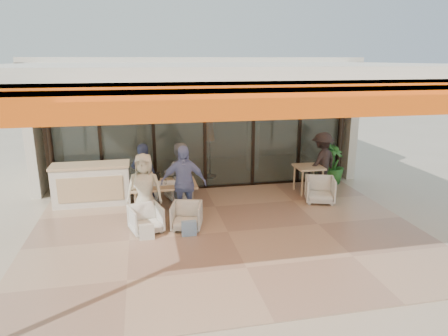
% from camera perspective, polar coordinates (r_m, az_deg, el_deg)
% --- Properties ---
extents(ground, '(70.00, 70.00, 0.00)m').
position_cam_1_polar(ground, '(8.38, 0.58, -9.26)').
color(ground, '#C6B293').
rests_on(ground, ground).
extents(terrace_floor, '(8.00, 6.00, 0.01)m').
position_cam_1_polar(terrace_floor, '(8.38, 0.58, -9.22)').
color(terrace_floor, tan).
rests_on(terrace_floor, ground).
extents(terrace_structure, '(8.00, 6.00, 3.40)m').
position_cam_1_polar(terrace_structure, '(7.36, 1.09, 13.49)').
color(terrace_structure, silver).
rests_on(terrace_structure, ground).
extents(glass_storefront, '(8.08, 0.10, 3.20)m').
position_cam_1_polar(glass_storefront, '(10.74, -2.79, 5.20)').
color(glass_storefront, '#9EADA3').
rests_on(glass_storefront, ground).
extents(interior_block, '(9.05, 3.62, 3.52)m').
position_cam_1_polar(interior_block, '(12.92, -4.41, 9.72)').
color(interior_block, silver).
rests_on(interior_block, ground).
extents(host_counter, '(1.85, 0.65, 1.04)m').
position_cam_1_polar(host_counter, '(10.26, -18.37, -2.21)').
color(host_counter, silver).
rests_on(host_counter, ground).
extents(dining_table, '(1.50, 0.90, 0.93)m').
position_cam_1_polar(dining_table, '(9.23, -8.72, -2.52)').
color(dining_table, tan).
rests_on(dining_table, ground).
extents(chair_far_left, '(0.66, 0.63, 0.60)m').
position_cam_1_polar(chair_far_left, '(10.23, -11.24, -3.10)').
color(chair_far_left, silver).
rests_on(chair_far_left, ground).
extents(chair_far_right, '(0.71, 0.69, 0.59)m').
position_cam_1_polar(chair_far_right, '(10.27, -6.55, -2.88)').
color(chair_far_right, silver).
rests_on(chair_far_right, ground).
extents(chair_near_left, '(0.76, 0.73, 0.64)m').
position_cam_1_polar(chair_near_left, '(8.44, -11.08, -7.00)').
color(chair_near_left, silver).
rests_on(chair_near_left, ground).
extents(chair_near_right, '(0.74, 0.71, 0.63)m').
position_cam_1_polar(chair_near_right, '(8.48, -5.36, -6.69)').
color(chair_near_right, silver).
rests_on(chair_near_right, ground).
extents(diner_navy, '(0.67, 0.52, 1.61)m').
position_cam_1_polar(diner_navy, '(9.61, -11.36, -1.19)').
color(diner_navy, '#1B233C').
rests_on(diner_navy, ground).
extents(diner_grey, '(0.86, 0.73, 1.58)m').
position_cam_1_polar(diner_grey, '(9.65, -6.37, -1.00)').
color(diner_grey, slate).
rests_on(diner_grey, ground).
extents(diner_cream, '(0.85, 0.64, 1.57)m').
position_cam_1_polar(diner_cream, '(8.75, -11.28, -2.96)').
color(diner_cream, beige).
rests_on(diner_cream, ground).
extents(diner_periwinkle, '(1.05, 0.57, 1.71)m').
position_cam_1_polar(diner_periwinkle, '(8.77, -5.82, -2.22)').
color(diner_periwinkle, '#717CBC').
rests_on(diner_periwinkle, ground).
extents(tote_bag_cream, '(0.30, 0.10, 0.34)m').
position_cam_1_polar(tote_bag_cream, '(8.13, -10.98, -9.03)').
color(tote_bag_cream, silver).
rests_on(tote_bag_cream, ground).
extents(tote_bag_blue, '(0.30, 0.10, 0.34)m').
position_cam_1_polar(tote_bag_blue, '(8.17, -5.02, -8.67)').
color(tote_bag_blue, '#99BFD8').
rests_on(tote_bag_blue, ground).
extents(side_table, '(0.70, 0.70, 0.74)m').
position_cam_1_polar(side_table, '(10.82, 11.99, -0.28)').
color(side_table, tan).
rests_on(side_table, ground).
extents(side_chair, '(0.86, 0.83, 0.71)m').
position_cam_1_polar(side_chair, '(10.24, 13.56, -2.90)').
color(side_chair, silver).
rests_on(side_chair, ground).
extents(standing_woman, '(1.19, 1.03, 1.60)m').
position_cam_1_polar(standing_woman, '(11.14, 13.80, 0.92)').
color(standing_woman, black).
rests_on(standing_woman, ground).
extents(potted_palm, '(0.93, 0.93, 1.17)m').
position_cam_1_polar(potted_palm, '(11.80, 15.27, 0.56)').
color(potted_palm, '#1E5919').
rests_on(potted_palm, ground).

